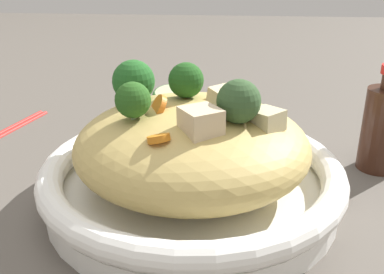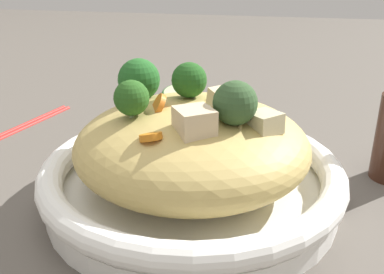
% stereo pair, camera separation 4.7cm
% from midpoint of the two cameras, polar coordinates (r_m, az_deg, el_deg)
% --- Properties ---
extents(ground_plane, '(3.00, 3.00, 0.00)m').
position_cam_midpoint_polar(ground_plane, '(0.51, -2.69, -8.09)').
color(ground_plane, '#565048').
extents(serving_bowl, '(0.33, 0.33, 0.05)m').
position_cam_midpoint_polar(serving_bowl, '(0.50, -2.75, -5.47)').
color(serving_bowl, white).
rests_on(serving_bowl, ground_plane).
extents(noodle_heap, '(0.25, 0.25, 0.10)m').
position_cam_midpoint_polar(noodle_heap, '(0.48, -2.83, -1.02)').
color(noodle_heap, tan).
rests_on(noodle_heap, serving_bowl).
extents(broccoli_florets, '(0.17, 0.12, 0.06)m').
position_cam_midpoint_polar(broccoli_florets, '(0.47, -5.77, 5.99)').
color(broccoli_florets, '#97C472').
rests_on(broccoli_florets, serving_bowl).
extents(carrot_coins, '(0.07, 0.09, 0.03)m').
position_cam_midpoint_polar(carrot_coins, '(0.43, -5.90, 1.86)').
color(carrot_coins, orange).
rests_on(carrot_coins, serving_bowl).
extents(zucchini_slices, '(0.12, 0.15, 0.03)m').
position_cam_midpoint_polar(zucchini_slices, '(0.52, -3.55, 5.03)').
color(zucchini_slices, beige).
rests_on(zucchini_slices, serving_bowl).
extents(chicken_chunks, '(0.11, 0.10, 0.04)m').
position_cam_midpoint_polar(chicken_chunks, '(0.43, 1.05, 2.74)').
color(chicken_chunks, beige).
rests_on(chicken_chunks, serving_bowl).
extents(soy_sauce_bottle, '(0.05, 0.05, 0.14)m').
position_cam_midpoint_polar(soy_sauce_bottle, '(0.59, 21.34, 1.20)').
color(soy_sauce_bottle, '#381E14').
rests_on(soy_sauce_bottle, ground_plane).
extents(chopsticks_pair, '(0.07, 0.20, 0.01)m').
position_cam_midpoint_polar(chopsticks_pair, '(0.75, -24.86, 0.58)').
color(chopsticks_pair, red).
rests_on(chopsticks_pair, ground_plane).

